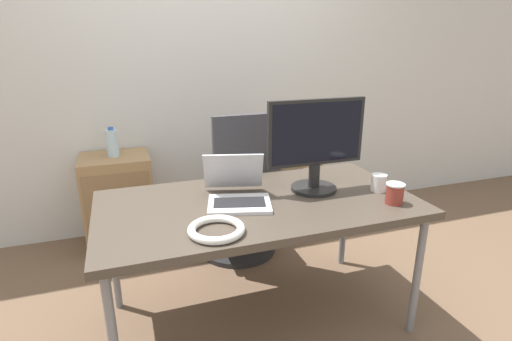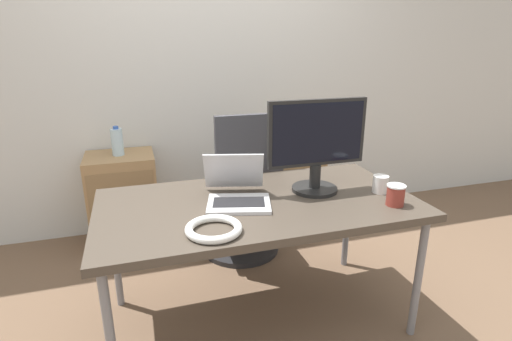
# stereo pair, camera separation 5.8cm
# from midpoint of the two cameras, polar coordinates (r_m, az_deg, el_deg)

# --- Properties ---
(ground_plane) EXTENTS (14.00, 14.00, 0.00)m
(ground_plane) POSITION_cam_midpoint_polar(r_m,az_deg,el_deg) (2.40, 1.05, -20.25)
(ground_plane) COLOR brown
(wall_back) EXTENTS (10.00, 0.05, 2.60)m
(wall_back) POSITION_cam_midpoint_polar(r_m,az_deg,el_deg) (3.24, -6.82, 14.70)
(wall_back) COLOR silver
(wall_back) RESTS_ON ground_plane
(desk) EXTENTS (1.60, 0.84, 0.71)m
(desk) POSITION_cam_midpoint_polar(r_m,az_deg,el_deg) (2.06, 1.16, -5.56)
(desk) COLOR #473D33
(desk) RESTS_ON ground_plane
(office_chair) EXTENTS (0.56, 0.56, 1.06)m
(office_chair) POSITION_cam_midpoint_polar(r_m,az_deg,el_deg) (2.82, -1.32, -4.77)
(office_chair) COLOR #232326
(office_chair) RESTS_ON ground_plane
(cabinet_left) EXTENTS (0.49, 0.41, 0.70)m
(cabinet_left) POSITION_cam_midpoint_polar(r_m,az_deg,el_deg) (3.16, -17.88, -3.97)
(cabinet_left) COLOR #99754C
(cabinet_left) RESTS_ON ground_plane
(cabinet_right) EXTENTS (0.49, 0.41, 0.70)m
(cabinet_right) POSITION_cam_midpoint_polar(r_m,az_deg,el_deg) (3.39, 5.33, -1.57)
(cabinet_right) COLOR #99754C
(cabinet_right) RESTS_ON ground_plane
(water_bottle) EXTENTS (0.08, 0.08, 0.21)m
(water_bottle) POSITION_cam_midpoint_polar(r_m,az_deg,el_deg) (3.03, -18.70, 3.90)
(water_bottle) COLOR silver
(water_bottle) RESTS_ON cabinet_left
(laptop_center) EXTENTS (0.36, 0.42, 0.23)m
(laptop_center) POSITION_cam_midpoint_polar(r_m,az_deg,el_deg) (2.02, -1.89, -3.11)
(laptop_center) COLOR silver
(laptop_center) RESTS_ON desk
(monitor) EXTENTS (0.54, 0.25, 0.50)m
(monitor) POSITION_cam_midpoint_polar(r_m,az_deg,el_deg) (2.12, 9.44, 3.67)
(monitor) COLOR black
(monitor) RESTS_ON desk
(coffee_cup_white) EXTENTS (0.08, 0.08, 0.09)m
(coffee_cup_white) POSITION_cam_midpoint_polar(r_m,az_deg,el_deg) (2.24, 18.05, -1.86)
(coffee_cup_white) COLOR white
(coffee_cup_white) RESTS_ON desk
(coffee_cup_brown) EXTENTS (0.09, 0.09, 0.11)m
(coffee_cup_brown) POSITION_cam_midpoint_polar(r_m,az_deg,el_deg) (2.09, 20.07, -3.32)
(coffee_cup_brown) COLOR maroon
(coffee_cup_brown) RESTS_ON desk
(cable_coil) EXTENTS (0.25, 0.25, 0.04)m
(cable_coil) POSITION_cam_midpoint_polar(r_m,az_deg,el_deg) (1.72, -5.10, -8.27)
(cable_coil) COLOR white
(cable_coil) RESTS_ON desk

